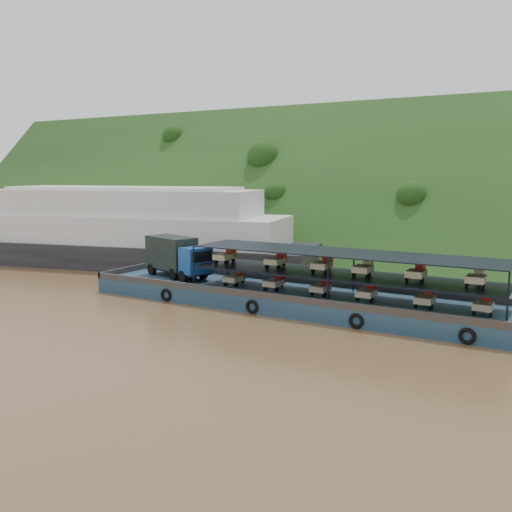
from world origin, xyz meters
The scene contains 4 objects.
ground centered at (0.00, 0.00, 0.00)m, with size 160.00×160.00×0.00m, color brown.
hillside centered at (0.00, 36.00, 0.00)m, with size 140.00×28.00×28.00m, color #153413.
cargo_barge centered at (2.45, -0.02, 1.16)m, with size 35.00×7.18×4.68m.
passenger_ferry centered at (-22.58, 9.14, 3.76)m, with size 44.22×20.12×8.69m.
Camera 1 is at (22.18, -38.60, 10.30)m, focal length 40.00 mm.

